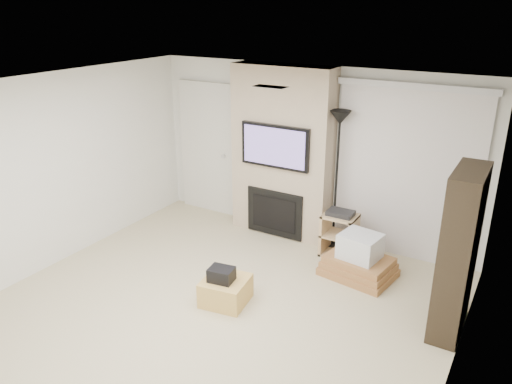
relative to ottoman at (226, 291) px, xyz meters
The scene contains 15 objects.
floor 0.52m from the ottoman, 90.33° to the right, with size 5.00×5.50×0.00m, color beige.
ceiling 2.40m from the ottoman, 90.33° to the right, with size 5.00×5.50×0.00m, color white.
wall_back 2.51m from the ottoman, 90.07° to the left, with size 5.00×2.50×0.00m, color white.
wall_left 2.78m from the ottoman, 168.76° to the right, with size 5.50×2.50×0.00m, color white.
wall_right 2.77m from the ottoman, 11.27° to the right, with size 5.50×2.50×0.00m, color white.
hvac_vent 2.40m from the ottoman, 37.29° to the left, with size 0.35×0.18×0.01m, color silver.
ottoman is the anchor object (origin of this frame).
black_bag 0.24m from the ottoman, 118.36° to the right, with size 0.28×0.22×0.16m, color black.
fireplace_wall 2.34m from the ottoman, 99.80° to the left, with size 1.50×0.47×2.50m.
entry_door 3.00m from the ottoman, 129.13° to the left, with size 1.02×0.11×2.14m.
vertical_blinds 2.84m from the ottoman, 57.60° to the left, with size 1.98×0.10×2.37m.
floor_lamp 2.50m from the ottoman, 75.45° to the left, with size 0.29×0.29×1.97m.
av_stand 1.91m from the ottoman, 68.48° to the left, with size 0.45×0.38×0.66m.
box_stack 1.77m from the ottoman, 50.33° to the left, with size 0.95×0.78×0.58m.
bookshelf 2.58m from the ottoman, 18.89° to the left, with size 0.30×0.80×1.80m.
Camera 1 is at (2.85, -3.65, 3.30)m, focal length 35.00 mm.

